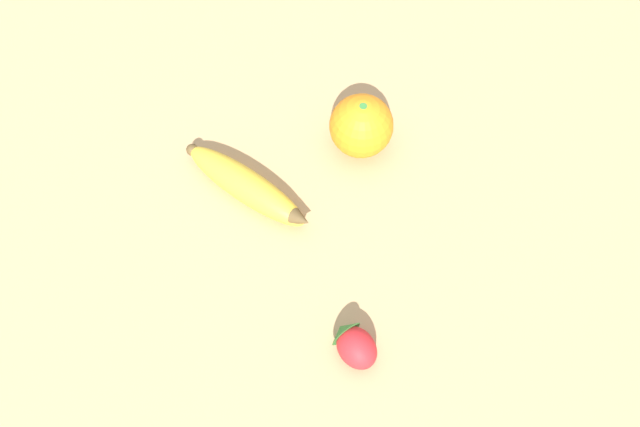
# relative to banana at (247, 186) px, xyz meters

# --- Properties ---
(ground_plane) EXTENTS (3.00, 3.00, 0.00)m
(ground_plane) POSITION_rel_banana_xyz_m (-0.03, -0.02, -0.02)
(ground_plane) COLOR tan
(banana) EXTENTS (0.07, 0.18, 0.04)m
(banana) POSITION_rel_banana_xyz_m (0.00, 0.00, 0.00)
(banana) COLOR gold
(banana) RESTS_ON ground_plane
(orange) EXTENTS (0.08, 0.08, 0.08)m
(orange) POSITION_rel_banana_xyz_m (-0.12, 0.09, 0.02)
(orange) COLOR orange
(orange) RESTS_ON ground_plane
(strawberry) EXTENTS (0.06, 0.06, 0.04)m
(strawberry) POSITION_rel_banana_xyz_m (0.12, 0.19, 0.00)
(strawberry) COLOR red
(strawberry) RESTS_ON ground_plane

